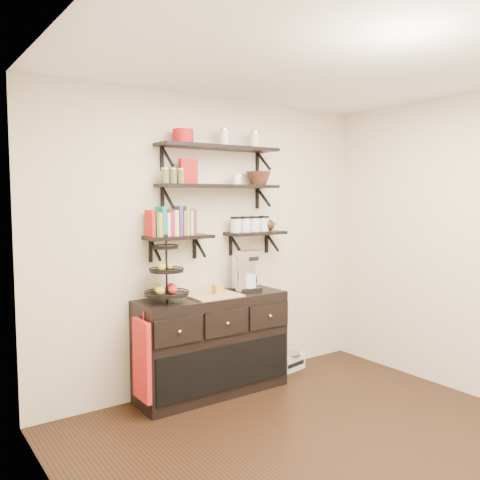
# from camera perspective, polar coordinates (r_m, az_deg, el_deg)

# --- Properties ---
(floor) EXTENTS (3.50, 3.50, 0.00)m
(floor) POSITION_cam_1_polar(r_m,az_deg,el_deg) (3.86, 11.93, -22.83)
(floor) COLOR black
(floor) RESTS_ON ground
(ceiling) EXTENTS (3.50, 3.50, 0.02)m
(ceiling) POSITION_cam_1_polar(r_m,az_deg,el_deg) (3.54, 12.77, 19.66)
(ceiling) COLOR white
(ceiling) RESTS_ON back_wall
(back_wall) EXTENTS (3.50, 0.02, 2.70)m
(back_wall) POSITION_cam_1_polar(r_m,az_deg,el_deg) (4.80, -3.15, -0.35)
(back_wall) COLOR beige
(back_wall) RESTS_ON ground
(left_wall) EXTENTS (0.02, 3.50, 2.70)m
(left_wall) POSITION_cam_1_polar(r_m,az_deg,el_deg) (2.48, -16.44, -5.57)
(left_wall) COLOR beige
(left_wall) RESTS_ON ground
(shelf_top) EXTENTS (1.20, 0.27, 0.23)m
(shelf_top) POSITION_cam_1_polar(r_m,az_deg,el_deg) (4.69, -2.34, 10.30)
(shelf_top) COLOR black
(shelf_top) RESTS_ON back_wall
(shelf_mid) EXTENTS (1.20, 0.27, 0.23)m
(shelf_mid) POSITION_cam_1_polar(r_m,az_deg,el_deg) (4.67, -2.33, 6.03)
(shelf_mid) COLOR black
(shelf_mid) RESTS_ON back_wall
(shelf_low_left) EXTENTS (0.60, 0.25, 0.23)m
(shelf_low_left) POSITION_cam_1_polar(r_m,az_deg,el_deg) (4.49, -6.92, 0.24)
(shelf_low_left) COLOR black
(shelf_low_left) RESTS_ON back_wall
(shelf_low_right) EXTENTS (0.60, 0.25, 0.23)m
(shelf_low_right) POSITION_cam_1_polar(r_m,az_deg,el_deg) (4.94, 1.72, 0.70)
(shelf_low_right) COLOR black
(shelf_low_right) RESTS_ON back_wall
(cookbooks) EXTENTS (0.43, 0.15, 0.26)m
(cookbooks) POSITION_cam_1_polar(r_m,az_deg,el_deg) (4.45, -7.53, 1.97)
(cookbooks) COLOR #A71B17
(cookbooks) RESTS_ON shelf_low_left
(glass_canisters) EXTENTS (0.43, 0.10, 0.13)m
(glass_canisters) POSITION_cam_1_polar(r_m,az_deg,el_deg) (4.89, 1.13, 1.69)
(glass_canisters) COLOR silver
(glass_canisters) RESTS_ON shelf_low_right
(sideboard) EXTENTS (1.40, 0.50, 0.92)m
(sideboard) POSITION_cam_1_polar(r_m,az_deg,el_deg) (4.70, -3.14, -11.63)
(sideboard) COLOR black
(sideboard) RESTS_ON floor
(fruit_stand) EXTENTS (0.37, 0.37, 0.55)m
(fruit_stand) POSITION_cam_1_polar(r_m,az_deg,el_deg) (4.35, -8.21, -4.41)
(fruit_stand) COLOR black
(fruit_stand) RESTS_ON sideboard
(candle) EXTENTS (0.08, 0.08, 0.08)m
(candle) POSITION_cam_1_polar(r_m,az_deg,el_deg) (4.61, -2.53, -5.51)
(candle) COLOR #B6812A
(candle) RESTS_ON sideboard
(coffee_maker) EXTENTS (0.24, 0.23, 0.39)m
(coffee_maker) POSITION_cam_1_polar(r_m,az_deg,el_deg) (4.80, 0.69, -3.54)
(coffee_maker) COLOR black
(coffee_maker) RESTS_ON sideboard
(thermal_carafe) EXTENTS (0.11, 0.11, 0.22)m
(thermal_carafe) POSITION_cam_1_polar(r_m,az_deg,el_deg) (4.72, 0.13, -4.60)
(thermal_carafe) COLOR silver
(thermal_carafe) RESTS_ON sideboard
(apron) EXTENTS (0.04, 0.28, 0.66)m
(apron) POSITION_cam_1_polar(r_m,az_deg,el_deg) (4.29, -10.96, -13.11)
(apron) COLOR red
(apron) RESTS_ON sideboard
(radio) EXTENTS (0.32, 0.23, 0.18)m
(radio) POSITION_cam_1_polar(r_m,az_deg,el_deg) (5.43, 5.75, -13.40)
(radio) COLOR silver
(radio) RESTS_ON floor
(recipe_box) EXTENTS (0.16, 0.07, 0.22)m
(recipe_box) POSITION_cam_1_polar(r_m,az_deg,el_deg) (4.51, -5.85, 7.68)
(recipe_box) COLOR #A11214
(recipe_box) RESTS_ON shelf_mid
(walnut_bowl) EXTENTS (0.24, 0.24, 0.13)m
(walnut_bowl) POSITION_cam_1_polar(r_m,az_deg,el_deg) (4.93, 2.08, 6.95)
(walnut_bowl) COLOR black
(walnut_bowl) RESTS_ON shelf_mid
(ramekins) EXTENTS (0.09, 0.09, 0.10)m
(ramekins) POSITION_cam_1_polar(r_m,az_deg,el_deg) (4.78, -0.37, 6.81)
(ramekins) COLOR white
(ramekins) RESTS_ON shelf_mid
(teapot) EXTENTS (0.19, 0.14, 0.14)m
(teapot) POSITION_cam_1_polar(r_m,az_deg,el_deg) (5.02, 3.14, 1.81)
(teapot) COLOR #351D10
(teapot) RESTS_ON shelf_low_right
(red_pot) EXTENTS (0.18, 0.18, 0.12)m
(red_pot) POSITION_cam_1_polar(r_m,az_deg,el_deg) (4.51, -6.42, 11.50)
(red_pot) COLOR #A11214
(red_pot) RESTS_ON shelf_top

